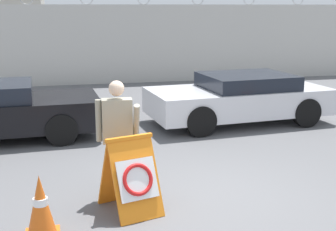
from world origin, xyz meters
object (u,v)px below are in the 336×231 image
Objects in this scene: security_guard at (118,133)px; traffic_cone_near at (41,206)px; parked_car_rear_sedan at (240,98)px; barricade_sign at (132,175)px.

security_guard is 1.65m from traffic_cone_near.
parked_car_rear_sedan reaches higher than traffic_cone_near.
barricade_sign is 5.66m from parked_car_rear_sedan.
security_guard reaches higher than barricade_sign.
barricade_sign is 0.24× the size of parked_car_rear_sedan.
security_guard is at bearing 43.28° from parked_car_rear_sedan.
barricade_sign is at bearing 48.15° from parked_car_rear_sedan.
parked_car_rear_sedan is (4.59, 5.01, 0.23)m from traffic_cone_near.
barricade_sign is 0.62× the size of security_guard.
traffic_cone_near is 6.80m from parked_car_rear_sedan.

